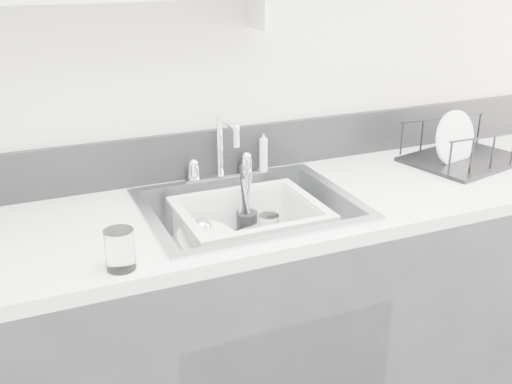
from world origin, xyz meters
name	(u,v)px	position (x,y,z in m)	size (l,w,h in m)	color
counter_run	(250,332)	(0.00, 1.19, 0.46)	(3.20, 0.62, 0.92)	#27272B
backsplash	(216,152)	(0.00, 1.49, 1.00)	(3.20, 0.02, 0.16)	black
sink	(250,231)	(0.00, 1.19, 0.83)	(0.64, 0.52, 0.20)	silver
faucet	(221,162)	(0.00, 1.44, 0.98)	(0.26, 0.18, 0.23)	silver
side_sprayer	(263,153)	(0.16, 1.44, 0.99)	(0.03, 0.03, 0.14)	silver
wall_shelf	(101,0)	(-0.35, 1.42, 1.51)	(1.00, 0.16, 0.12)	silver
wash_tub	(250,231)	(0.00, 1.18, 0.84)	(0.43, 0.35, 0.17)	silver
plate_stack	(214,251)	(-0.12, 1.17, 0.79)	(0.26, 0.26, 0.10)	white
utensil_cup	(247,222)	(0.03, 1.28, 0.82)	(0.07, 0.07, 0.24)	black
ladle	(222,241)	(-0.09, 1.20, 0.81)	(0.30, 0.11, 0.09)	silver
tumbler_in_tub	(269,229)	(0.08, 1.22, 0.81)	(0.07, 0.07, 0.09)	white
tumbler_counter	(120,250)	(-0.44, 0.95, 0.97)	(0.07, 0.07, 0.10)	white
dish_rack	(466,143)	(0.88, 1.26, 0.99)	(0.41, 0.31, 0.14)	black
bowl_small	(276,250)	(0.06, 1.13, 0.78)	(0.10, 0.10, 0.03)	white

